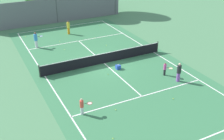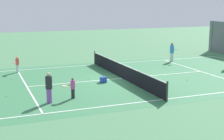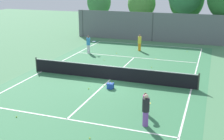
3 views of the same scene
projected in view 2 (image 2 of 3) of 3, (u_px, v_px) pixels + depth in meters
The scene contains 17 objects.
ground_plane at pixel (122, 78), 22.93m from camera, with size 80.00×80.00×0.00m, color #4C8456.
court_surface at pixel (122, 78), 22.93m from camera, with size 13.00×25.00×0.01m.
tennis_net at pixel (122, 71), 22.83m from camera, with size 11.90×0.10×1.10m.
player_1 at pixel (49, 87), 17.20m from camera, with size 0.34×0.34×1.61m.
player_2 at pixel (17, 64), 24.77m from camera, with size 0.83×0.57×1.22m.
player_3 at pixel (172, 52), 29.30m from camera, with size 0.92×0.35×1.65m.
player_4 at pixel (72, 88), 18.01m from camera, with size 0.57×0.81×1.14m.
ball_crate at pixel (103, 80), 21.78m from camera, with size 0.38×0.36×0.43m.
tennis_ball_0 at pixel (104, 80), 22.41m from camera, with size 0.07×0.07×0.07m, color #CCE533.
tennis_ball_1 at pixel (6, 96), 18.48m from camera, with size 0.07×0.07×0.07m, color #CCE533.
tennis_ball_2 at pixel (12, 79), 22.69m from camera, with size 0.07×0.07×0.07m, color #CCE533.
tennis_ball_3 at pixel (204, 58), 31.15m from camera, with size 0.07×0.07×0.07m, color #CCE533.
tennis_ball_5 at pixel (218, 76), 23.51m from camera, with size 0.07×0.07×0.07m, color #CCE533.
tennis_ball_6 at pixel (195, 66), 27.28m from camera, with size 0.07×0.07×0.07m, color #CCE533.
tennis_ball_7 at pixel (89, 78), 22.76m from camera, with size 0.07×0.07×0.07m, color #CCE533.
tennis_ball_8 at pixel (187, 80), 22.37m from camera, with size 0.07×0.07×0.07m, color #CCE533.
tennis_ball_9 at pixel (165, 67), 26.60m from camera, with size 0.07×0.07×0.07m, color #CCE533.
Camera 2 is at (20.55, -8.86, 5.10)m, focal length 53.80 mm.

